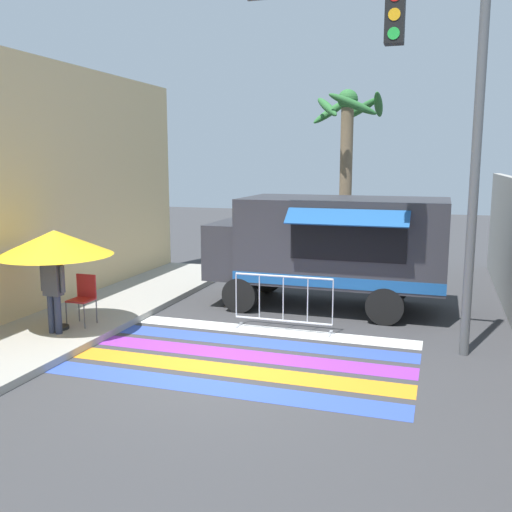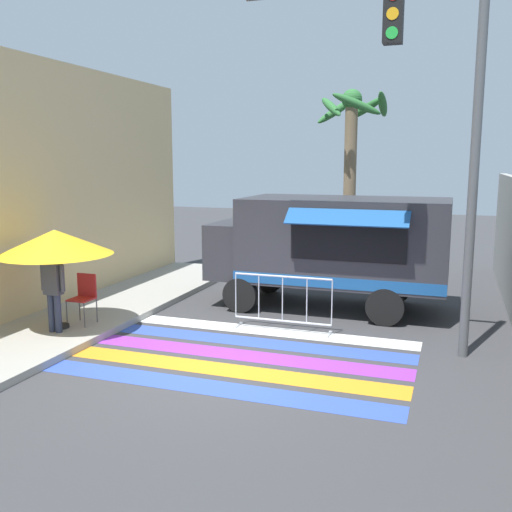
# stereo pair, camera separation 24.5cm
# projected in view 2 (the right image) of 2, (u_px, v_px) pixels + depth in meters

# --- Properties ---
(ground_plane) EXTENTS (60.00, 60.00, 0.00)m
(ground_plane) POSITION_uv_depth(u_px,v_px,m) (215.00, 367.00, 9.50)
(ground_plane) COLOR #38383A
(crosswalk_painted) EXTENTS (6.40, 3.60, 0.01)m
(crosswalk_painted) POSITION_uv_depth(u_px,v_px,m) (230.00, 354.00, 10.13)
(crosswalk_painted) COLOR #334FB2
(crosswalk_painted) RESTS_ON ground_plane
(food_truck) EXTENTS (5.36, 2.75, 2.56)m
(food_truck) POSITION_uv_depth(u_px,v_px,m) (327.00, 243.00, 13.10)
(food_truck) COLOR #2D2D33
(food_truck) RESTS_ON ground_plane
(traffic_signal_pole) EXTENTS (4.21, 0.29, 6.65)m
(traffic_signal_pole) POSITION_uv_depth(u_px,v_px,m) (429.00, 93.00, 9.51)
(traffic_signal_pole) COLOR #515456
(traffic_signal_pole) RESTS_ON ground_plane
(patio_umbrella) EXTENTS (2.20, 2.20, 1.95)m
(patio_umbrella) POSITION_uv_depth(u_px,v_px,m) (55.00, 242.00, 10.97)
(patio_umbrella) COLOR black
(patio_umbrella) RESTS_ON sidewalk_left
(folding_chair) EXTENTS (0.44, 0.44, 1.00)m
(folding_chair) POSITION_uv_depth(u_px,v_px,m) (84.00, 294.00, 11.50)
(folding_chair) COLOR #4C4C51
(folding_chair) RESTS_ON sidewalk_left
(vendor_person) EXTENTS (0.53, 0.21, 1.58)m
(vendor_person) POSITION_uv_depth(u_px,v_px,m) (53.00, 287.00, 10.83)
(vendor_person) COLOR #2D3347
(vendor_person) RESTS_ON sidewalk_left
(barricade_front) EXTENTS (2.03, 0.44, 1.14)m
(barricade_front) POSITION_uv_depth(u_px,v_px,m) (282.00, 303.00, 11.42)
(barricade_front) COLOR #B7BABF
(barricade_front) RESTS_ON ground_plane
(palm_tree) EXTENTS (2.21, 2.22, 5.47)m
(palm_tree) POSITION_uv_depth(u_px,v_px,m) (352.00, 149.00, 16.96)
(palm_tree) COLOR #7A664C
(palm_tree) RESTS_ON ground_plane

